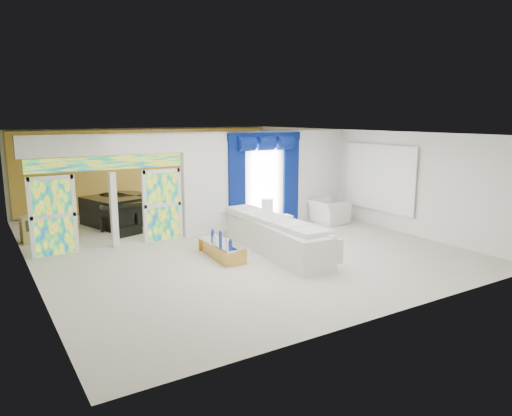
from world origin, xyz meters
TOP-DOWN VIEW (x-y plane):
  - floor at (0.00, 0.00)m, footprint 12.00×12.00m
  - dividing_wall at (2.15, 1.00)m, footprint 5.70×0.18m
  - dividing_header at (-2.85, 1.00)m, footprint 4.30×0.18m
  - stained_panel_left at (-4.28, 1.00)m, footprint 0.95×0.04m
  - stained_panel_right at (-1.42, 1.00)m, footprint 0.95×0.04m
  - stained_transom at (-2.85, 1.00)m, footprint 4.00×0.05m
  - window_pane at (1.90, 0.90)m, footprint 1.00×0.02m
  - blue_drape_left at (0.90, 0.87)m, footprint 0.55×0.10m
  - blue_drape_right at (2.90, 0.87)m, footprint 0.55×0.10m
  - blue_pelmet at (1.90, 0.87)m, footprint 2.60×0.12m
  - wall_mirror at (4.94, -1.00)m, footprint 0.04×2.70m
  - gold_curtains at (0.00, 5.90)m, footprint 9.70×0.12m
  - white_sofa at (0.54, -1.68)m, footprint 1.23×4.25m
  - coffee_table at (-0.81, -1.38)m, footprint 0.68×1.67m
  - console_table at (2.03, 0.47)m, footprint 1.13×0.37m
  - table_lamp at (1.73, 0.47)m, footprint 0.36×0.36m
  - armchair at (3.95, 0.21)m, footprint 1.00×1.14m
  - grand_piano at (-2.14, 3.62)m, footprint 1.82×2.10m
  - piano_bench at (-2.14, 2.02)m, footprint 0.87×0.54m
  - tv_console at (-4.64, 2.66)m, footprint 0.54×0.50m
  - chandelier at (-2.30, 3.40)m, footprint 0.60×0.60m
  - decanters at (-0.85, -1.45)m, footprint 0.23×1.31m

SIDE VIEW (x-z plane):
  - floor at x=0.00m, z-range 0.00..0.00m
  - piano_bench at x=-2.14m, z-range 0.00..0.27m
  - coffee_table at x=-0.81m, z-range 0.00..0.36m
  - console_table at x=2.03m, z-range 0.00..0.38m
  - tv_console at x=-4.64m, z-range 0.00..0.73m
  - armchair at x=3.95m, z-range 0.00..0.74m
  - white_sofa at x=0.54m, z-range 0.00..0.80m
  - grand_piano at x=-2.14m, z-range 0.00..0.90m
  - decanters at x=-0.85m, z-range 0.32..0.59m
  - table_lamp at x=1.73m, z-range 0.38..0.96m
  - stained_panel_left at x=-4.28m, z-range 0.00..2.00m
  - stained_panel_right at x=-1.42m, z-range 0.00..2.00m
  - blue_drape_left at x=0.90m, z-range 0.00..2.80m
  - blue_drape_right at x=2.90m, z-range 0.00..2.80m
  - window_pane at x=1.90m, z-range 0.30..2.60m
  - dividing_wall at x=2.15m, z-range 0.00..3.00m
  - gold_curtains at x=0.00m, z-range 0.05..2.95m
  - wall_mirror at x=4.94m, z-range 0.60..2.50m
  - stained_transom at x=-2.85m, z-range 2.08..2.42m
  - chandelier at x=-2.30m, z-range 2.35..2.95m
  - dividing_header at x=-2.85m, z-range 2.45..3.00m
  - blue_pelmet at x=1.90m, z-range 2.69..2.94m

